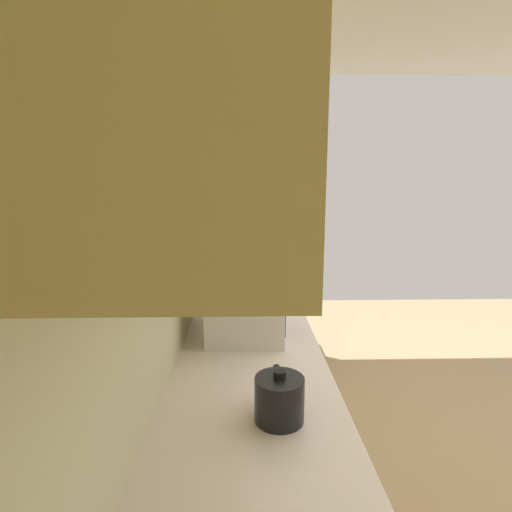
% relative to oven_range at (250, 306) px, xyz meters
% --- Properties ---
extents(ground_plane, '(6.82, 6.82, 0.00)m').
position_rel_oven_range_xyz_m(ground_plane, '(-1.73, -1.24, -0.47)').
color(ground_plane, tan).
extents(wall_back, '(4.38, 0.12, 2.73)m').
position_rel_oven_range_xyz_m(wall_back, '(-1.73, 0.39, 0.90)').
color(wall_back, beige).
rests_on(wall_back, ground_plane).
extents(counter_run, '(3.53, 0.65, 0.90)m').
position_rel_oven_range_xyz_m(counter_run, '(-2.10, 0.02, -0.01)').
color(counter_run, '#D5B868').
rests_on(counter_run, ground_plane).
extents(upper_cabinets, '(2.63, 0.34, 0.70)m').
position_rel_oven_range_xyz_m(upper_cabinets, '(-2.10, 0.16, 1.44)').
color(upper_cabinets, '#D7BC68').
extents(oven_range, '(0.68, 0.68, 1.08)m').
position_rel_oven_range_xyz_m(oven_range, '(0.00, 0.00, 0.00)').
color(oven_range, black).
rests_on(oven_range, ground_plane).
extents(microwave, '(0.52, 0.37, 0.27)m').
position_rel_oven_range_xyz_m(microwave, '(-1.76, 0.04, 0.57)').
color(microwave, white).
rests_on(microwave, counter_run).
extents(bowl, '(0.15, 0.15, 0.04)m').
position_rel_oven_range_xyz_m(bowl, '(-0.81, -0.07, 0.46)').
color(bowl, silver).
rests_on(bowl, counter_run).
extents(kettle, '(0.21, 0.16, 0.17)m').
position_rel_oven_range_xyz_m(kettle, '(-2.52, -0.07, 0.51)').
color(kettle, black).
rests_on(kettle, counter_run).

